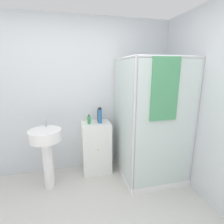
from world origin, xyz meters
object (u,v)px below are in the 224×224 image
shampoo_bottle_tall_black (99,115)px  soap_dispenser (89,120)px  shampoo_bottle_blue (100,116)px  sink (46,146)px

shampoo_bottle_tall_black → soap_dispenser: bearing=-155.0°
soap_dispenser → shampoo_bottle_blue: 0.19m
sink → shampoo_bottle_blue: bearing=17.7°
soap_dispenser → shampoo_bottle_blue: size_ratio=0.62×
sink → shampoo_bottle_blue: (0.81, 0.26, 0.32)m
shampoo_bottle_tall_black → sink: bearing=-157.5°
soap_dispenser → shampoo_bottle_tall_black: size_ratio=0.69×
shampoo_bottle_blue → soap_dispenser: bearing=-178.7°
sink → soap_dispenser: 0.73m
sink → shampoo_bottle_tall_black: size_ratio=4.53×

